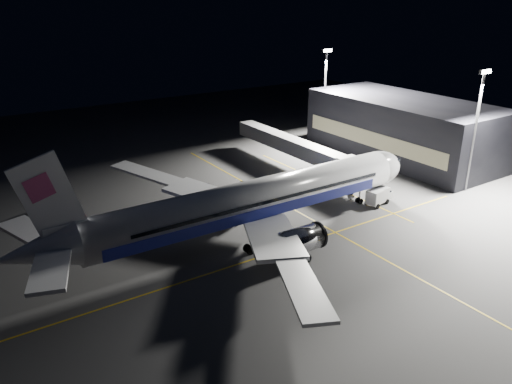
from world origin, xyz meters
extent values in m
plane|color=#4C4C4F|center=(0.00, 0.00, 0.00)|extent=(200.00, 200.00, 0.00)
cube|color=gold|center=(10.00, 0.00, 0.01)|extent=(0.25, 80.00, 0.01)
cube|color=gold|center=(0.00, -6.00, 0.01)|extent=(70.00, 0.25, 0.01)
cube|color=gold|center=(22.00, 10.00, 0.01)|extent=(0.25, 40.00, 0.01)
cylinder|color=silver|center=(0.00, 0.00, 5.30)|extent=(48.00, 5.60, 5.60)
ellipsoid|color=silver|center=(24.00, 0.00, 5.30)|extent=(8.96, 5.60, 5.60)
cube|color=black|center=(26.30, 0.00, 6.30)|extent=(2.20, 3.40, 0.90)
cone|color=silver|center=(-28.50, 0.00, 5.60)|extent=(9.00, 5.49, 5.49)
cube|color=#202896|center=(-1.00, 2.78, 4.40)|extent=(42.24, 0.25, 1.50)
cube|color=#202896|center=(-1.00, -2.78, 4.40)|extent=(42.24, 0.25, 1.50)
cube|color=silver|center=(-2.50, 8.00, 3.70)|extent=(11.36, 15.23, 1.53)
cube|color=silver|center=(-2.50, -8.00, 3.70)|extent=(11.36, 15.23, 1.53)
cube|color=silver|center=(-7.50, 20.50, 4.57)|extent=(8.57, 13.22, 1.31)
cube|color=silver|center=(-7.50, -20.50, 4.57)|extent=(8.57, 13.22, 1.31)
cube|color=silver|center=(-28.00, 5.20, 5.90)|extent=(6.20, 9.67, 0.45)
cube|color=silver|center=(-28.00, -5.20, 5.90)|extent=(6.20, 9.67, 0.45)
cube|color=white|center=(-26.20, 0.00, 11.50)|extent=(7.53, 0.40, 10.28)
cube|color=#CD4687|center=(-27.00, 0.00, 12.90)|extent=(3.22, 0.55, 3.22)
cylinder|color=#B7B7BF|center=(1.20, 9.00, 2.55)|extent=(5.60, 3.40, 3.40)
cylinder|color=#B7B7BF|center=(1.20, -9.00, 2.55)|extent=(5.60, 3.40, 3.40)
cylinder|color=#9999A0|center=(20.50, 0.00, 1.25)|extent=(0.26, 0.26, 2.50)
cylinder|color=black|center=(20.50, 0.00, 0.45)|extent=(0.90, 0.70, 0.90)
cylinder|color=#9999A0|center=(-3.00, 4.30, 1.25)|extent=(0.26, 0.26, 2.50)
cylinder|color=#9999A0|center=(-3.00, -4.30, 1.25)|extent=(0.26, 0.26, 2.50)
cylinder|color=black|center=(-3.00, 4.30, 0.55)|extent=(1.10, 1.60, 1.10)
cylinder|color=black|center=(-3.00, -4.30, 0.55)|extent=(1.10, 1.60, 1.10)
cube|color=black|center=(46.00, 14.00, 6.00)|extent=(18.00, 40.00, 12.00)
cube|color=brown|center=(36.95, 14.00, 5.00)|extent=(0.15, 36.00, 3.00)
cube|color=#B2B2B7|center=(22.00, 20.05, 4.60)|extent=(3.00, 33.90, 2.80)
cube|color=#B2B2B7|center=(22.00, 4.20, 4.60)|extent=(3.60, 3.20, 3.40)
cylinder|color=#9999A0|center=(22.00, 4.20, 1.55)|extent=(0.70, 0.70, 3.10)
cylinder|color=black|center=(22.00, 3.30, 0.35)|extent=(0.70, 0.30, 0.70)
cylinder|color=black|center=(22.00, 5.10, 0.35)|extent=(0.70, 0.30, 0.70)
cylinder|color=#59595E|center=(40.00, 32.00, 10.00)|extent=(0.44, 0.44, 20.00)
cube|color=#59595E|center=(40.00, 32.00, 20.30)|extent=(2.40, 0.50, 0.80)
cube|color=white|center=(40.00, 31.65, 20.30)|extent=(2.20, 0.15, 0.60)
cylinder|color=#59595E|center=(40.00, -6.00, 10.00)|extent=(0.44, 0.44, 20.00)
cube|color=#59595E|center=(40.00, -6.00, 20.30)|extent=(2.40, 0.50, 0.80)
cube|color=white|center=(40.00, -6.35, 20.30)|extent=(2.20, 0.15, 0.60)
cube|color=silver|center=(22.49, -2.00, 1.57)|extent=(4.38, 2.82, 2.23)
cube|color=silver|center=(24.86, -1.50, 0.96)|extent=(1.98, 2.21, 1.21)
cube|color=black|center=(24.86, -1.50, 1.47)|extent=(1.54, 1.93, 0.51)
cylinder|color=black|center=(23.65, -0.67, 0.40)|extent=(0.84, 0.41, 0.81)
cylinder|color=black|center=(24.09, -2.75, 0.40)|extent=(0.84, 0.41, 0.81)
cylinder|color=black|center=(20.88, -1.25, 0.40)|extent=(0.84, 0.41, 0.81)
cylinder|color=black|center=(21.32, -3.33, 0.40)|extent=(0.84, 0.41, 0.81)
cube|color=black|center=(1.46, 16.91, 0.81)|extent=(3.03, 2.54, 1.19)
cube|color=black|center=(1.46, 16.91, 1.57)|extent=(1.43, 1.43, 0.65)
sphere|color=#FFF2CC|center=(0.62, 16.36, 0.81)|extent=(0.28, 0.28, 0.28)
sphere|color=#FFF2CC|center=(1.61, 15.92, 0.81)|extent=(0.28, 0.28, 0.28)
cylinder|color=black|center=(2.72, 17.35, 0.32)|extent=(0.69, 0.48, 0.65)
cylinder|color=black|center=(1.97, 15.67, 0.32)|extent=(0.69, 0.48, 0.65)
cylinder|color=black|center=(0.94, 18.15, 0.32)|extent=(0.69, 0.48, 0.65)
cylinder|color=black|center=(0.19, 16.47, 0.32)|extent=(0.69, 0.48, 0.65)
cone|color=#F0430A|center=(-0.25, 7.70, 0.31)|extent=(0.42, 0.42, 0.62)
cone|color=#F0430A|center=(-3.14, 11.65, 0.31)|extent=(0.42, 0.42, 0.63)
cone|color=#F0430A|center=(-0.15, 4.00, 0.32)|extent=(0.43, 0.43, 0.64)
camera|label=1|loc=(-34.83, -53.25, 31.77)|focal=35.00mm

